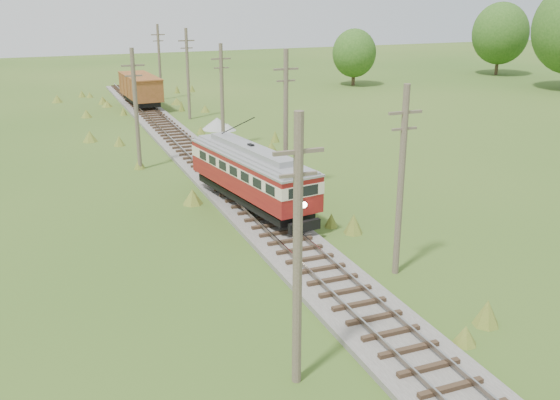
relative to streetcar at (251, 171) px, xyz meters
name	(u,v)px	position (x,y,z in m)	size (l,w,h in m)	color
railbed_main	(224,182)	(0.00, 5.58, -2.23)	(3.60, 96.00, 0.57)	#605B54
streetcar	(251,171)	(0.00, 0.00, 0.00)	(4.36, 11.29, 5.10)	black
gondola	(140,88)	(0.00, 36.77, -0.23)	(3.43, 9.23, 3.02)	black
gravel_pile	(219,124)	(4.72, 22.76, -1.92)	(2.98, 3.16, 1.08)	gray
utility_pole_r_2	(401,180)	(3.30, -10.42, 2.00)	(1.60, 0.30, 8.60)	brown
utility_pole_r_3	(286,121)	(3.20, 2.58, 2.20)	(1.60, 0.30, 9.00)	brown
utility_pole_r_4	(222,95)	(3.00, 15.58, 1.90)	(1.60, 0.30, 8.40)	brown
utility_pole_r_5	(188,73)	(3.40, 28.58, 2.15)	(1.60, 0.30, 8.90)	brown
utility_pole_r_6	(159,61)	(3.20, 41.58, 2.05)	(1.60, 0.30, 8.70)	brown
utility_pole_l_a	(298,252)	(-4.20, -16.42, 2.20)	(1.60, 0.30, 9.00)	brown
utility_pole_l_b	(136,109)	(-4.50, 11.58, 2.00)	(1.60, 0.30, 8.60)	brown
tree_right_5	(500,33)	(56.00, 45.58, 3.77)	(8.40, 8.40, 10.82)	#38281C
tree_mid_b	(354,53)	(30.00, 43.58, 1.90)	(5.88, 5.88, 7.57)	#38281C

